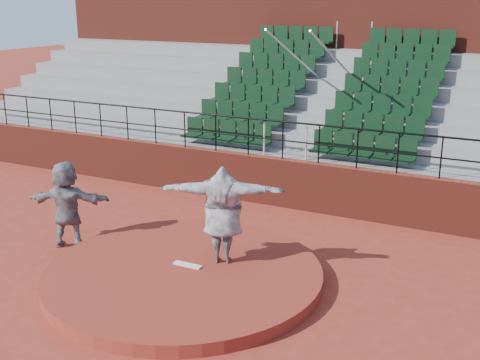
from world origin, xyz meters
name	(u,v)px	position (x,y,z in m)	size (l,w,h in m)	color
ground	(184,280)	(0.00, 0.00, 0.00)	(90.00, 90.00, 0.00)	maroon
pitchers_mound	(184,274)	(0.00, 0.00, 0.12)	(5.50, 5.50, 0.25)	maroon
pitching_rubber	(188,265)	(0.00, 0.15, 0.27)	(0.60, 0.15, 0.03)	white
boundary_wall	(282,182)	(0.00, 5.00, 0.65)	(24.00, 0.30, 1.30)	maroon
wall_railing	(283,132)	(0.00, 5.00, 2.03)	(24.04, 0.05, 1.03)	black
seating_deck	(327,128)	(0.00, 8.65, 1.43)	(24.00, 5.97, 4.63)	gray
press_box_facade	(365,50)	(0.00, 12.60, 3.55)	(24.00, 3.00, 7.10)	maroon
pitcher	(223,214)	(0.52, 0.68, 1.25)	(2.46, 0.67, 2.00)	black
fielder	(67,204)	(-3.22, 0.35, 0.99)	(1.83, 0.58, 1.98)	black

